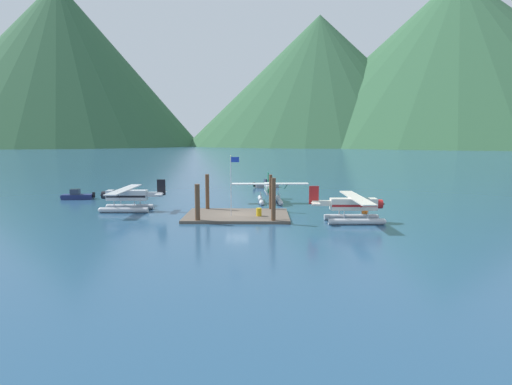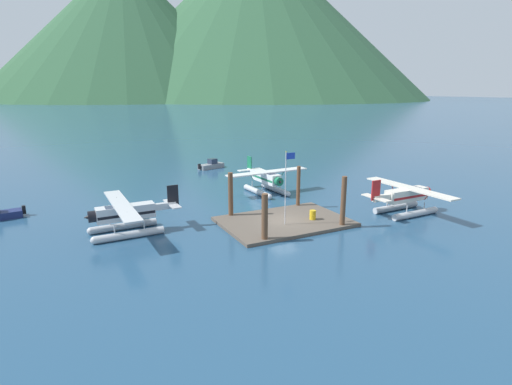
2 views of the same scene
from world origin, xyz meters
The scene contains 17 objects.
ground_plane centered at (0.00, 0.00, 0.00)m, with size 1200.00×1200.00×0.00m, color navy.
dock_platform centered at (0.00, 0.00, 0.15)m, with size 11.46×7.97×0.30m, color brown.
piling_near_left centered at (-3.89, -3.43, 2.03)m, with size 0.52×0.52×4.07m, color brown.
piling_near_right centered at (3.98, -3.44, 2.36)m, with size 0.46×0.46×4.72m, color brown.
piling_far_left centered at (-3.80, 3.67, 2.24)m, with size 0.46×0.46×4.47m, color brown.
piling_far_right centered at (3.82, 3.66, 2.22)m, with size 0.39×0.39×4.44m, color brown.
flagpole centered at (-0.46, -1.07, 4.38)m, with size 0.95×0.10×6.62m.
fuel_drum centered at (2.46, -1.01, 0.74)m, with size 0.62×0.62×0.88m.
mooring_buoy centered at (14.52, 0.92, 0.38)m, with size 0.75×0.75×0.75m, color orange.
mountain_ridge_west_peak centered at (222.02, 449.19, 96.00)m, with size 420.54×420.54×192.00m.
mountain_ridge_centre_peak centered at (69.33, 465.50, 76.14)m, with size 317.57×317.57×152.28m.
mountain_ridge_east_peak centered at (-222.93, 430.26, 89.73)m, with size 306.61×306.61×179.47m.
seaplane_silver_port_fwd centered at (-13.55, 3.63, 1.58)m, with size 7.98×10.42×3.84m.
seaplane_white_bow_right centered at (3.85, 10.72, 1.58)m, with size 10.46×7.98×3.84m.
seaplane_cream_stbd_aft centered at (12.38, -2.83, 1.58)m, with size 7.98×10.43×3.84m.
boat_grey_open_north centered at (3.61, 28.47, 0.49)m, with size 4.72×2.73×1.50m.
boat_navy_open_west centered at (-24.06, 13.27, 0.49)m, with size 4.88×2.01×1.50m.
Camera 1 is at (2.90, -45.99, 8.75)m, focal length 29.31 mm.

